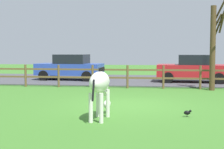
# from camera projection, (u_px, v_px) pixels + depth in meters

# --- Properties ---
(ground_plane) EXTENTS (60.00, 60.00, 0.00)m
(ground_plane) POSITION_uv_depth(u_px,v_px,m) (129.00, 105.00, 11.43)
(ground_plane) COLOR #3D7528
(parking_asphalt) EXTENTS (28.00, 7.40, 0.05)m
(parking_asphalt) POSITION_uv_depth(u_px,v_px,m) (141.00, 80.00, 20.62)
(parking_asphalt) COLOR #47474C
(parking_asphalt) RESTS_ON ground_plane
(paddock_fence) EXTENTS (21.15, 0.11, 1.14)m
(paddock_fence) POSITION_uv_depth(u_px,v_px,m) (127.00, 75.00, 16.39)
(paddock_fence) COLOR brown
(paddock_fence) RESTS_ON ground_plane
(bare_tree) EXTENTS (0.97, 1.47, 4.39)m
(bare_tree) POSITION_uv_depth(u_px,v_px,m) (214.00, 43.00, 15.41)
(bare_tree) COLOR #513A23
(bare_tree) RESTS_ON ground_plane
(zebra) EXTENTS (0.56, 1.94, 1.41)m
(zebra) POSITION_uv_depth(u_px,v_px,m) (100.00, 85.00, 9.04)
(zebra) COLOR white
(zebra) RESTS_ON ground_plane
(crow_on_grass) EXTENTS (0.22, 0.10, 0.20)m
(crow_on_grass) POSITION_uv_depth(u_px,v_px,m) (187.00, 113.00, 9.38)
(crow_on_grass) COLOR black
(crow_on_grass) RESTS_ON ground_plane
(parked_car_red) EXTENTS (4.11, 2.12, 1.56)m
(parked_car_red) POSITION_uv_depth(u_px,v_px,m) (194.00, 68.00, 18.94)
(parked_car_red) COLOR red
(parked_car_red) RESTS_ON parking_asphalt
(parked_car_blue) EXTENTS (4.13, 2.15, 1.56)m
(parked_car_blue) POSITION_uv_depth(u_px,v_px,m) (70.00, 67.00, 20.44)
(parked_car_blue) COLOR #2D4CAD
(parked_car_blue) RESTS_ON parking_asphalt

